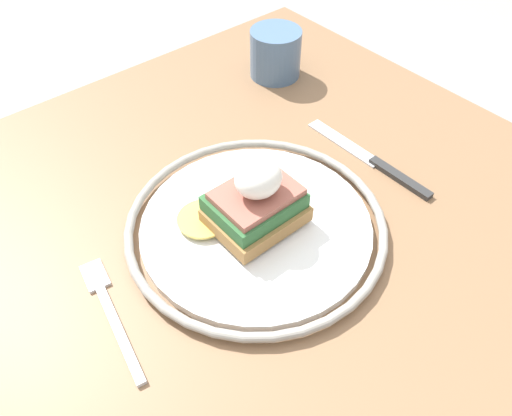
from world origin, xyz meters
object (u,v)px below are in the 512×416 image
sandwich (255,201)px  cup (275,52)px  fork (111,312)px  knife (376,163)px  plate (256,225)px

sandwich → cup: bearing=44.3°
sandwich → fork: size_ratio=0.78×
fork → knife: (0.36, -0.02, 0.00)m
plate → knife: plate is taller
fork → plate: bearing=-2.9°
plate → knife: 0.19m
cup → plate: bearing=-135.4°
cup → fork: bearing=-151.9°
cup → knife: bearing=-99.9°
sandwich → cup: (0.23, 0.22, -0.01)m
fork → knife: size_ratio=0.79×
sandwich → knife: bearing=-5.2°
fork → knife: bearing=-3.8°
knife → cup: bearing=80.1°
plate → knife: (0.18, -0.01, -0.01)m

